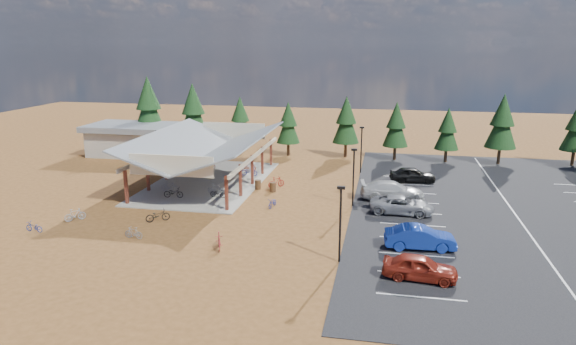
{
  "coord_description": "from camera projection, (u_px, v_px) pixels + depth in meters",
  "views": [
    {
      "loc": [
        7.68,
        -41.15,
        13.95
      ],
      "look_at": [
        -0.89,
        2.62,
        2.59
      ],
      "focal_mm": 32.0,
      "sensor_mm": 36.0,
      "label": 1
    }
  ],
  "objects": [
    {
      "name": "car_1",
      "position": [
        420.0,
        238.0,
        35.46
      ],
      "size": [
        4.96,
        2.04,
        1.6
      ],
      "primitive_type": "imported",
      "rotation": [
        0.0,
        0.0,
        1.64
      ],
      "color": "navy",
      "rests_on": "asphalt_lot"
    },
    {
      "name": "pine_4",
      "position": [
        346.0,
        120.0,
        63.0
      ],
      "size": [
        3.28,
        3.28,
        7.63
      ],
      "color": "#382314",
      "rests_on": "ground"
    },
    {
      "name": "asphalt_lot",
      "position": [
        513.0,
        212.0,
        43.41
      ],
      "size": [
        27.0,
        44.0,
        0.04
      ],
      "primitive_type": "cube",
      "color": "black",
      "rests_on": "ground"
    },
    {
      "name": "bike_pavilion",
      "position": [
        208.0,
        146.0,
        51.59
      ],
      "size": [
        11.65,
        19.4,
        4.97
      ],
      "color": "#5B241A",
      "rests_on": "concrete_pad"
    },
    {
      "name": "trash_bin_1",
      "position": [
        258.0,
        185.0,
        50.07
      ],
      "size": [
        0.6,
        0.6,
        0.9
      ],
      "primitive_type": "cylinder",
      "color": "#472E19",
      "rests_on": "ground"
    },
    {
      "name": "bike_13",
      "position": [
        134.0,
        233.0,
        37.43
      ],
      "size": [
        1.52,
        0.61,
        0.89
      ],
      "primitive_type": "imported",
      "rotation": [
        0.0,
        0.0,
        4.58
      ],
      "color": "gray",
      "rests_on": "ground"
    },
    {
      "name": "bike_14",
      "position": [
        273.0,
        203.0,
        44.55
      ],
      "size": [
        0.83,
        1.67,
        0.84
      ],
      "primitive_type": "imported",
      "rotation": [
        0.0,
        0.0,
        -0.18
      ],
      "color": "navy",
      "rests_on": "ground"
    },
    {
      "name": "bike_7",
      "position": [
        249.0,
        167.0,
        56.77
      ],
      "size": [
        1.61,
        0.81,
        0.93
      ],
      "primitive_type": "imported",
      "rotation": [
        0.0,
        0.0,
        1.82
      ],
      "color": "maroon",
      "rests_on": "concrete_pad"
    },
    {
      "name": "car_2",
      "position": [
        402.0,
        205.0,
        42.79
      ],
      "size": [
        5.39,
        2.69,
        1.47
      ],
      "primitive_type": "imported",
      "rotation": [
        0.0,
        0.0,
        1.52
      ],
      "color": "gray",
      "rests_on": "asphalt_lot"
    },
    {
      "name": "lamp_post_0",
      "position": [
        340.0,
        219.0,
        32.84
      ],
      "size": [
        0.5,
        0.25,
        5.14
      ],
      "color": "black",
      "rests_on": "ground"
    },
    {
      "name": "bike_4",
      "position": [
        218.0,
        193.0,
        47.03
      ],
      "size": [
        1.62,
        0.79,
        0.82
      ],
      "primitive_type": "imported",
      "rotation": [
        0.0,
        0.0,
        1.41
      ],
      "color": "black",
      "rests_on": "concrete_pad"
    },
    {
      "name": "pine_5",
      "position": [
        396.0,
        125.0,
        61.63
      ],
      "size": [
        3.04,
        3.04,
        7.08
      ],
      "color": "#382314",
      "rests_on": "ground"
    },
    {
      "name": "car_4",
      "position": [
        413.0,
        175.0,
        52.34
      ],
      "size": [
        4.79,
        2.46,
        1.56
      ],
      "primitive_type": "imported",
      "rotation": [
        0.0,
        0.0,
        1.71
      ],
      "color": "black",
      "rests_on": "asphalt_lot"
    },
    {
      "name": "lamp_post_1",
      "position": [
        354.0,
        173.0,
        44.25
      ],
      "size": [
        0.5,
        0.25,
        5.14
      ],
      "color": "black",
      "rests_on": "ground"
    },
    {
      "name": "pine_0",
      "position": [
        149.0,
        105.0,
        67.04
      ],
      "size": [
        4.18,
        4.18,
        9.73
      ],
      "color": "#382314",
      "rests_on": "ground"
    },
    {
      "name": "pine_7",
      "position": [
        502.0,
        122.0,
        59.15
      ],
      "size": [
        3.55,
        3.55,
        8.26
      ],
      "color": "#382314",
      "rests_on": "ground"
    },
    {
      "name": "pine_2",
      "position": [
        240.0,
        118.0,
        66.54
      ],
      "size": [
        3.08,
        3.08,
        7.18
      ],
      "color": "#382314",
      "rests_on": "ground"
    },
    {
      "name": "bike_15",
      "position": [
        276.0,
        182.0,
        50.68
      ],
      "size": [
        1.67,
        1.56,
        1.07
      ],
      "primitive_type": "imported",
      "rotation": [
        0.0,
        0.0,
        2.3
      ],
      "color": "maroon",
      "rests_on": "ground"
    },
    {
      "name": "ground",
      "position": [
        292.0,
        210.0,
        44.01
      ],
      "size": [
        140.0,
        140.0,
        0.0
      ],
      "primitive_type": "plane",
      "color": "brown",
      "rests_on": "ground"
    },
    {
      "name": "trash_bin_0",
      "position": [
        273.0,
        187.0,
        49.22
      ],
      "size": [
        0.6,
        0.6,
        0.9
      ],
      "primitive_type": "cylinder",
      "color": "#472E19",
      "rests_on": "ground"
    },
    {
      "name": "bike_11",
      "position": [
        219.0,
        241.0,
        35.62
      ],
      "size": [
        1.12,
        1.91,
        1.11
      ],
      "primitive_type": "imported",
      "rotation": [
        0.0,
        0.0,
        0.35
      ],
      "color": "maroon",
      "rests_on": "ground"
    },
    {
      "name": "bike_1",
      "position": [
        170.0,
        187.0,
        48.76
      ],
      "size": [
        1.81,
        0.71,
        1.06
      ],
      "primitive_type": "imported",
      "rotation": [
        0.0,
        0.0,
        1.45
      ],
      "color": "gray",
      "rests_on": "concrete_pad"
    },
    {
      "name": "bike_2",
      "position": [
        205.0,
        173.0,
        54.34
      ],
      "size": [
        1.6,
        0.84,
        0.8
      ],
      "primitive_type": "imported",
      "rotation": [
        0.0,
        0.0,
        1.36
      ],
      "color": "navy",
      "rests_on": "concrete_pad"
    },
    {
      "name": "bike_3",
      "position": [
        209.0,
        165.0,
        57.54
      ],
      "size": [
        1.5,
        0.43,
        0.9
      ],
      "primitive_type": "imported",
      "rotation": [
        0.0,
        0.0,
        1.58
      ],
      "color": "maroon",
      "rests_on": "concrete_pad"
    },
    {
      "name": "concrete_pad",
      "position": [
        209.0,
        182.0,
        52.52
      ],
      "size": [
        10.6,
        18.6,
        0.1
      ],
      "primitive_type": "cube",
      "color": "gray",
      "rests_on": "ground"
    },
    {
      "name": "bike_9",
      "position": [
        75.0,
        215.0,
        41.17
      ],
      "size": [
        1.49,
        1.54,
        1.01
      ],
      "primitive_type": "imported",
      "rotation": [
        0.0,
        0.0,
        2.39
      ],
      "color": "#9A9BA3",
      "rests_on": "ground"
    },
    {
      "name": "lamp_post_2",
      "position": [
        361.0,
        146.0,
        55.66
      ],
      "size": [
        0.5,
        0.25,
        5.14
      ],
      "color": "black",
      "rests_on": "ground"
    },
    {
      "name": "bike_10",
      "position": [
        34.0,
        227.0,
        38.76
      ],
      "size": [
        1.58,
        0.73,
        0.8
      ],
      "primitive_type": "imported",
      "rotation": [
        0.0,
        0.0,
        4.58
      ],
      "color": "navy",
      "rests_on": "ground"
    },
    {
      "name": "bike_6",
      "position": [
        249.0,
        171.0,
        54.72
      ],
      "size": [
        1.83,
        0.76,
        0.94
      ],
      "primitive_type": "imported",
      "rotation": [
        0.0,
        0.0,
        1.49
      ],
      "color": "#1B1D99",
      "rests_on": "concrete_pad"
    },
    {
      "name": "car_3",
      "position": [
        392.0,
        190.0,
        46.58
      ],
      "size": [
        6.01,
        3.1,
        1.67
      ],
      "primitive_type": "imported",
      "rotation": [
        0.0,
        0.0,
        1.71
      ],
      "color": "#B4B4B4",
      "rests_on": "asphalt_lot"
    },
    {
      "name": "car_0",
      "position": [
        420.0,
        267.0,
        30.87
      ],
      "size": [
        4.59,
        2.19,
        1.52
      ],
      "primitive_type": "imported",
      "rotation": [
        0.0,
        0.0,
        1.48
      ],
      "color": "maroon",
      "rests_on": "asphalt_lot"
    },
    {
      "name": "outbuilding",
      "position": [
        133.0,
        139.0,
        65.1
      ],
      "size": [
        11.0,
        7.0,
        3.9
      ],
      "color": "#ADA593",
      "rests_on": "ground"
    },
    {
      "name": "bike_0",
      "position": [
        173.0,
        193.0,
        46.95
      ],
      "size": [
        1.86,
        0.78,
        0.95
      ],
      "primitive_type": "imported",
      "rotation": [
        0.0,
        0.0,
        1.65
      ],
      "color": "black",
      "rests_on": "concrete_pad"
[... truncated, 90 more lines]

